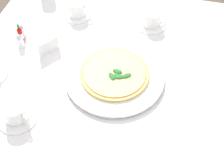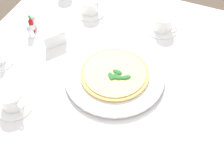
{
  "view_description": "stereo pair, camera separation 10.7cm",
  "coord_description": "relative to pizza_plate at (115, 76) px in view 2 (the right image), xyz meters",
  "views": [
    {
      "loc": [
        0.67,
        0.17,
        1.59
      ],
      "look_at": [
        -0.0,
        0.01,
        0.77
      ],
      "focal_mm": 48.41,
      "sensor_mm": 36.0,
      "label": 1
    },
    {
      "loc": [
        0.64,
        0.27,
        1.59
      ],
      "look_at": [
        -0.0,
        0.01,
        0.77
      ],
      "focal_mm": 48.41,
      "sensor_mm": 36.0,
      "label": 2
    }
  ],
  "objects": [
    {
      "name": "coffee_cup_center_back",
      "position": [
        0.24,
        -0.26,
        0.02
      ],
      "size": [
        0.13,
        0.13,
        0.07
      ],
      "color": "white",
      "rests_on": "dining_table"
    },
    {
      "name": "hot_sauce_bottle",
      "position": [
        -0.1,
        -0.41,
        0.02
      ],
      "size": [
        0.02,
        0.02,
        0.08
      ],
      "color": "#B7140F",
      "rests_on": "dining_table"
    },
    {
      "name": "coffee_cup_near_right",
      "position": [
        -0.31,
        -0.24,
        0.02
      ],
      "size": [
        0.13,
        0.13,
        0.07
      ],
      "color": "white",
      "rests_on": "dining_table"
    },
    {
      "name": "dining_table",
      "position": [
        0.01,
        -0.02,
        -0.14
      ],
      "size": [
        1.11,
        1.11,
        0.75
      ],
      "color": "white",
      "rests_on": "ground_plane"
    },
    {
      "name": "pizza",
      "position": [
        0.0,
        0.0,
        0.01
      ],
      "size": [
        0.25,
        0.25,
        0.02
      ],
      "color": "#DBAD60",
      "rests_on": "pizza_plate"
    },
    {
      "name": "pepper_shaker",
      "position": [
        -0.13,
        -0.42,
        0.01
      ],
      "size": [
        0.03,
        0.03,
        0.06
      ],
      "color": "white",
      "rests_on": "dining_table"
    },
    {
      "name": "coffee_cup_far_right",
      "position": [
        -0.32,
        0.08,
        0.02
      ],
      "size": [
        0.13,
        0.13,
        0.07
      ],
      "color": "white",
      "rests_on": "dining_table"
    },
    {
      "name": "pizza_plate",
      "position": [
        0.0,
        0.0,
        0.0
      ],
      "size": [
        0.36,
        0.36,
        0.02
      ],
      "color": "white",
      "rests_on": "dining_table"
    },
    {
      "name": "menu_card",
      "position": [
        -0.06,
        -0.27,
        0.02
      ],
      "size": [
        0.08,
        0.06,
        0.06
      ],
      "rotation": [
        0.0,
        0.0,
        2.52
      ],
      "color": "white",
      "rests_on": "dining_table"
    },
    {
      "name": "salt_shaker",
      "position": [
        -0.07,
        -0.4,
        0.01
      ],
      "size": [
        0.03,
        0.03,
        0.06
      ],
      "color": "white",
      "rests_on": "dining_table"
    }
  ]
}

